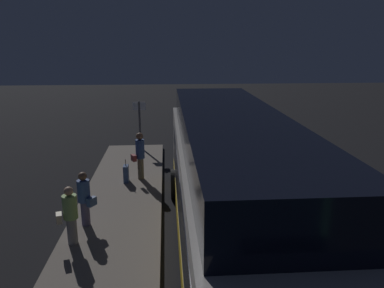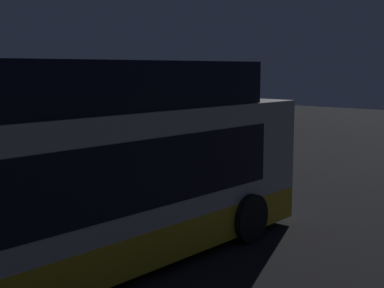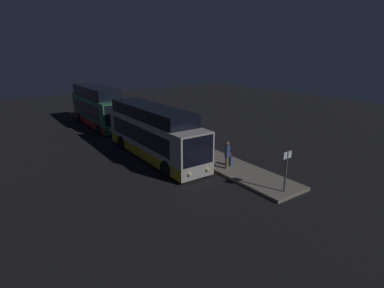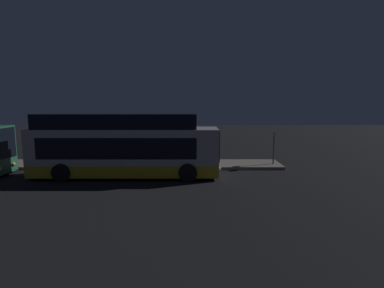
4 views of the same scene
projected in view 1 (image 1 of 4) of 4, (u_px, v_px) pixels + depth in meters
ground at (222, 252)px, 9.75m from camera, size 80.00×80.00×0.00m
platform at (107, 253)px, 9.52m from camera, size 20.00×2.72×0.19m
bus_lead at (228, 195)px, 9.12m from camera, size 11.07×2.72×3.76m
passenger_boarding at (85, 197)px, 10.57m from camera, size 0.54×0.61×1.61m
passenger_waiting at (140, 154)px, 14.17m from camera, size 0.49×0.59×1.82m
passenger_with_bags at (70, 214)px, 9.59m from camera, size 0.47×0.61×1.58m
suitcase at (126, 174)px, 14.04m from camera, size 0.38×0.18×0.88m
sign_post at (140, 120)px, 18.25m from camera, size 0.10×0.62×2.34m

